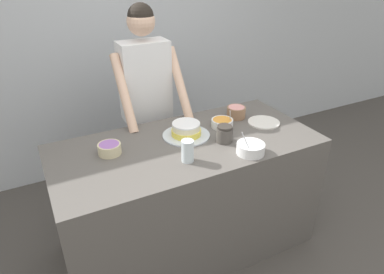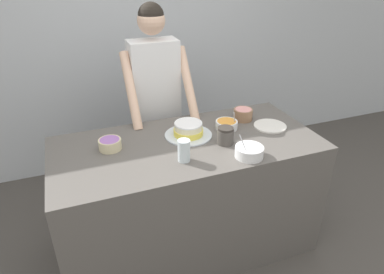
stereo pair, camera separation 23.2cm
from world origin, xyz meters
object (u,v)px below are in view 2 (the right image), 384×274
(frosting_bowl_pink, at_px, (243,114))
(frosting_bowl_white, at_px, (249,151))
(frosting_bowl_purple, at_px, (110,144))
(person_baker, at_px, (155,91))
(cake, at_px, (188,130))
(stoneware_jar, at_px, (225,136))
(ceramic_plate, at_px, (270,126))
(drinking_glass, at_px, (184,151))
(frosting_bowl_orange, at_px, (227,124))

(frosting_bowl_pink, height_order, frosting_bowl_white, frosting_bowl_white)
(frosting_bowl_purple, relative_size, frosting_bowl_pink, 1.02)
(person_baker, xyz_separation_m, frosting_bowl_white, (0.34, -0.99, -0.11))
(frosting_bowl_white, bearing_deg, cake, 122.40)
(person_baker, distance_m, frosting_bowl_pink, 0.76)
(person_baker, bearing_deg, stoneware_jar, -70.30)
(frosting_bowl_purple, xyz_separation_m, ceramic_plate, (1.19, -0.09, -0.03))
(cake, height_order, drinking_glass, drinking_glass)
(stoneware_jar, bearing_deg, frosting_bowl_orange, 61.76)
(frosting_bowl_purple, bearing_deg, frosting_bowl_white, -27.04)
(cake, relative_size, ceramic_plate, 1.39)
(drinking_glass, bearing_deg, frosting_bowl_pink, 32.80)
(frosting_bowl_pink, relative_size, drinking_glass, 1.03)
(person_baker, relative_size, frosting_bowl_orange, 10.84)
(frosting_bowl_purple, bearing_deg, ceramic_plate, -4.28)
(cake, bearing_deg, frosting_bowl_purple, 179.63)
(frosting_bowl_white, bearing_deg, frosting_bowl_purple, 152.96)
(person_baker, distance_m, frosting_bowl_purple, 0.76)
(frosting_bowl_purple, bearing_deg, drinking_glass, -37.27)
(person_baker, relative_size, frosting_bowl_pink, 12.06)
(frosting_bowl_purple, xyz_separation_m, drinking_glass, (0.41, -0.31, 0.03))
(cake, xyz_separation_m, frosting_bowl_white, (0.26, -0.42, -0.00))
(person_baker, height_order, frosting_bowl_purple, person_baker)
(person_baker, xyz_separation_m, stoneware_jar, (0.28, -0.78, -0.10))
(person_baker, xyz_separation_m, cake, (0.08, -0.58, -0.11))
(ceramic_plate, bearing_deg, person_baker, 136.95)
(frosting_bowl_pink, height_order, drinking_glass, drinking_glass)
(frosting_bowl_pink, bearing_deg, frosting_bowl_white, -114.37)
(cake, distance_m, frosting_bowl_white, 0.49)
(frosting_bowl_purple, distance_m, frosting_bowl_pink, 1.06)
(frosting_bowl_purple, relative_size, stoneware_jar, 1.25)
(frosting_bowl_orange, bearing_deg, cake, -178.82)
(cake, bearing_deg, ceramic_plate, -7.70)
(cake, distance_m, frosting_bowl_orange, 0.31)
(person_baker, height_order, drinking_glass, person_baker)
(stoneware_jar, bearing_deg, cake, 134.98)
(person_baker, distance_m, cake, 0.59)
(frosting_bowl_purple, height_order, drinking_glass, drinking_glass)
(frosting_bowl_purple, xyz_separation_m, frosting_bowl_orange, (0.86, 0.00, -0.01))
(frosting_bowl_pink, height_order, frosting_bowl_orange, frosting_bowl_orange)
(cake, distance_m, ceramic_plate, 0.64)
(drinking_glass, xyz_separation_m, stoneware_jar, (0.34, 0.11, -0.01))
(frosting_bowl_white, relative_size, ceramic_plate, 0.75)
(cake, bearing_deg, frosting_bowl_white, -57.60)
(frosting_bowl_purple, distance_m, frosting_bowl_white, 0.92)
(cake, height_order, ceramic_plate, cake)
(cake, relative_size, frosting_bowl_pink, 2.30)
(frosting_bowl_orange, distance_m, ceramic_plate, 0.34)
(frosting_bowl_white, distance_m, ceramic_plate, 0.49)
(frosting_bowl_white, bearing_deg, drinking_glass, 165.60)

